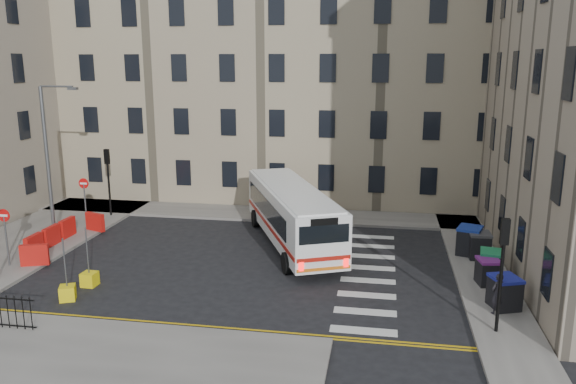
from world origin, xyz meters
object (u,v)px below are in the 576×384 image
(streetlamp, at_px, (47,160))
(wheelie_bin_d, at_px, (479,245))
(wheelie_bin_b, at_px, (488,271))
(wheelie_bin_c, at_px, (491,264))
(bus, at_px, (292,213))
(bollard_chevron, at_px, (68,293))
(wheelie_bin_e, at_px, (469,240))
(pedestrian, at_px, (497,294))
(bollard_yellow, at_px, (90,279))
(wheelie_bin_a, at_px, (504,292))

(streetlamp, height_order, wheelie_bin_d, streetlamp)
(wheelie_bin_b, distance_m, wheelie_bin_c, 0.83)
(wheelie_bin_c, relative_size, wheelie_bin_d, 0.98)
(bus, bearing_deg, bollard_chevron, -156.30)
(bus, relative_size, wheelie_bin_e, 7.29)
(bus, distance_m, bollard_chevron, 11.55)
(wheelie_bin_c, bearing_deg, bollard_chevron, -154.64)
(bollard_chevron, bearing_deg, wheelie_bin_d, 24.04)
(pedestrian, bearing_deg, bollard_yellow, -36.02)
(wheelie_bin_a, xyz_separation_m, bollard_yellow, (-16.97, -0.40, -0.48))
(bollard_yellow, bearing_deg, bus, 42.30)
(wheelie_bin_b, distance_m, bollard_chevron, 17.41)
(streetlamp, height_order, wheelie_bin_c, streetlamp)
(bus, bearing_deg, wheelie_bin_b, -48.50)
(wheelie_bin_b, relative_size, wheelie_bin_d, 0.90)
(streetlamp, distance_m, wheelie_bin_d, 22.44)
(wheelie_bin_e, bearing_deg, wheelie_bin_a, -66.98)
(wheelie_bin_c, bearing_deg, wheelie_bin_b, -98.99)
(wheelie_bin_b, height_order, bollard_yellow, wheelie_bin_b)
(pedestrian, bearing_deg, streetlamp, -50.73)
(bus, distance_m, wheelie_bin_e, 8.93)
(bus, height_order, pedestrian, bus)
(bollard_chevron, bearing_deg, wheelie_bin_c, 16.34)
(wheelie_bin_e, bearing_deg, bollard_yellow, -139.55)
(bus, bearing_deg, wheelie_bin_a, -58.72)
(bollard_chevron, bearing_deg, bollard_yellow, 85.21)
(wheelie_bin_b, bearing_deg, bollard_yellow, 179.53)
(bus, xyz_separation_m, wheelie_bin_c, (9.39, -3.42, -0.97))
(wheelie_bin_c, xyz_separation_m, wheelie_bin_e, (-0.51, 3.08, 0.08))
(streetlamp, relative_size, bollard_chevron, 13.57)
(bus, distance_m, wheelie_bin_c, 10.04)
(wheelie_bin_b, xyz_separation_m, bollard_yellow, (-16.76, -2.73, -0.41))
(bollard_yellow, bearing_deg, wheelie_bin_d, 19.81)
(wheelie_bin_d, xyz_separation_m, wheelie_bin_e, (-0.39, 0.51, 0.05))
(wheelie_bin_b, bearing_deg, wheelie_bin_c, 62.26)
(wheelie_bin_e, distance_m, bollard_chevron, 18.51)
(wheelie_bin_d, xyz_separation_m, bollard_chevron, (-17.02, -7.59, -0.49))
(streetlamp, distance_m, wheelie_bin_b, 22.53)
(wheelie_bin_c, distance_m, bollard_yellow, 17.38)
(wheelie_bin_a, bearing_deg, bollard_chevron, 166.23)
(wheelie_bin_c, bearing_deg, wheelie_bin_a, -81.68)
(wheelie_bin_e, height_order, bollard_yellow, wheelie_bin_e)
(wheelie_bin_d, distance_m, bollard_yellow, 17.96)
(bollard_yellow, bearing_deg, wheelie_bin_c, 11.68)
(wheelie_bin_b, distance_m, pedestrian, 2.93)
(wheelie_bin_d, height_order, pedestrian, pedestrian)
(wheelie_bin_a, bearing_deg, streetlamp, 146.18)
(wheelie_bin_a, height_order, wheelie_bin_d, wheelie_bin_d)
(pedestrian, xyz_separation_m, bollard_yellow, (-16.59, 0.19, -0.64))
(wheelie_bin_e, height_order, pedestrian, pedestrian)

